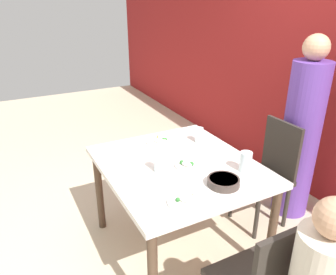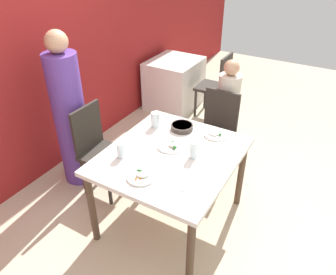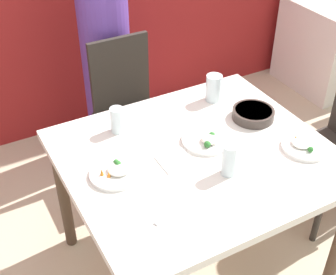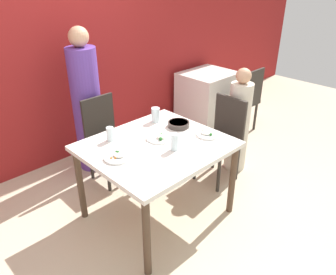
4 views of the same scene
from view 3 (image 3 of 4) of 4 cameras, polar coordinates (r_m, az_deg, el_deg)
ground_plane at (r=2.64m, az=3.00°, el=-15.03°), size 10.00×10.00×0.00m
dining_table at (r=2.16m, az=3.56°, el=-3.76°), size 1.18×1.04×0.76m
chair_adult_spot at (r=2.90m, az=-4.75°, el=3.51°), size 0.40×0.40×0.93m
person_adult at (r=3.04m, az=-7.62°, el=10.42°), size 0.32×0.32×1.61m
bowl_curry at (r=2.35m, az=10.34°, el=2.87°), size 0.21×0.21×0.05m
plate_rice_adult at (r=1.99m, az=-6.41°, el=-4.24°), size 0.22×0.22×0.05m
plate_rice_child at (r=2.21m, az=16.31°, el=-1.02°), size 0.21×0.21×0.05m
plate_noodles at (r=2.16m, az=4.73°, el=-0.33°), size 0.22×0.22×0.05m
glass_water_tall at (r=2.45m, az=5.59°, el=6.03°), size 0.08×0.08×0.14m
glass_water_short at (r=2.21m, az=-6.22°, el=2.15°), size 0.07×0.07×0.13m
glass_water_center at (r=1.96m, az=7.48°, el=-2.72°), size 0.06×0.06×0.15m
napkin_folded at (r=2.05m, az=0.86°, el=-2.83°), size 0.14×0.14×0.01m
fork_steel at (r=1.82m, az=0.58°, el=-9.13°), size 0.18×0.07×0.01m
background_table at (r=4.29m, az=19.81°, el=10.84°), size 0.77×0.68×0.73m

